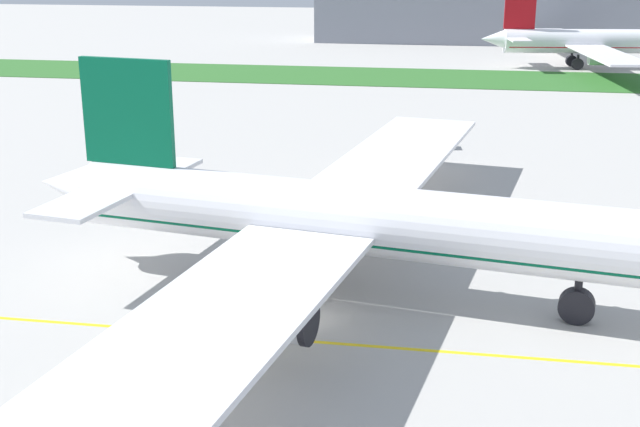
{
  "coord_description": "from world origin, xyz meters",
  "views": [
    {
      "loc": [
        9.14,
        -49.28,
        22.99
      ],
      "look_at": [
        -1.22,
        11.86,
        3.39
      ],
      "focal_mm": 47.04,
      "sensor_mm": 36.0,
      "label": 1
    }
  ],
  "objects_px": {
    "ground_crew_wingwalker_port": "(199,325)",
    "parked_airliner_far_centre": "(587,42)",
    "airliner_foreground": "(339,219)",
    "service_truck_baggage_loader": "(418,135)"
  },
  "relations": [
    {
      "from": "airliner_foreground",
      "to": "service_truck_baggage_loader",
      "type": "relative_size",
      "value": 16.0
    },
    {
      "from": "parked_airliner_far_centre",
      "to": "service_truck_baggage_loader",
      "type": "bearing_deg",
      "value": -110.78
    },
    {
      "from": "service_truck_baggage_loader",
      "to": "parked_airliner_far_centre",
      "type": "xyz_separation_m",
      "value": [
        29.22,
        77.0,
        3.71
      ]
    },
    {
      "from": "service_truck_baggage_loader",
      "to": "parked_airliner_far_centre",
      "type": "distance_m",
      "value": 82.44
    },
    {
      "from": "service_truck_baggage_loader",
      "to": "parked_airliner_far_centre",
      "type": "height_order",
      "value": "parked_airliner_far_centre"
    },
    {
      "from": "ground_crew_wingwalker_port",
      "to": "parked_airliner_far_centre",
      "type": "bearing_deg",
      "value": 73.38
    },
    {
      "from": "airliner_foreground",
      "to": "service_truck_baggage_loader",
      "type": "height_order",
      "value": "airliner_foreground"
    },
    {
      "from": "ground_crew_wingwalker_port",
      "to": "airliner_foreground",
      "type": "bearing_deg",
      "value": 51.59
    },
    {
      "from": "ground_crew_wingwalker_port",
      "to": "service_truck_baggage_loader",
      "type": "height_order",
      "value": "service_truck_baggage_loader"
    },
    {
      "from": "airliner_foreground",
      "to": "service_truck_baggage_loader",
      "type": "distance_m",
      "value": 46.25
    }
  ]
}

